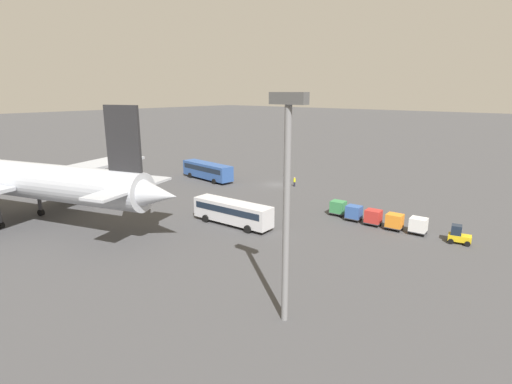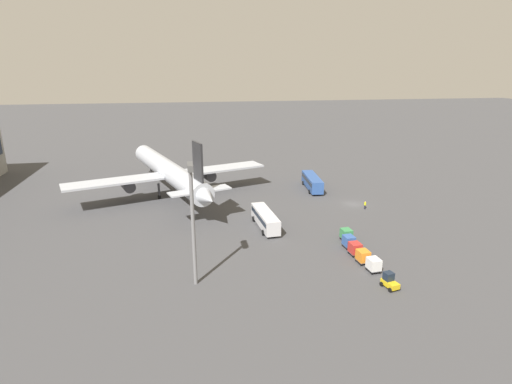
% 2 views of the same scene
% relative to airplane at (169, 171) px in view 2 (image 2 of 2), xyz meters
% --- Properties ---
extents(ground_plane, '(600.00, 600.00, 0.00)m').
position_rel_airplane_xyz_m(ground_plane, '(-14.02, -39.39, -5.78)').
color(ground_plane, '#424244').
extents(airplane, '(51.06, 44.94, 15.41)m').
position_rel_airplane_xyz_m(airplane, '(0.00, 0.00, 0.00)').
color(airplane, '#B2B7C1').
rests_on(airplane, ground).
extents(shuttle_bus_near, '(12.66, 4.04, 3.27)m').
position_rel_airplane_xyz_m(shuttle_bus_near, '(-1.23, -34.15, -3.83)').
color(shuttle_bus_near, '#2D5199').
rests_on(shuttle_bus_near, ground).
extents(shuttle_bus_far, '(11.47, 3.48, 3.06)m').
position_rel_airplane_xyz_m(shuttle_bus_far, '(-23.57, -17.68, -3.94)').
color(shuttle_bus_far, silver).
rests_on(shuttle_bus_far, ground).
extents(baggage_tug, '(2.63, 2.08, 2.10)m').
position_rel_airplane_xyz_m(baggage_tug, '(-47.64, -29.59, -4.84)').
color(baggage_tug, gold).
rests_on(baggage_tug, ground).
extents(worker_person, '(0.38, 0.38, 1.74)m').
position_rel_airplane_xyz_m(worker_person, '(-17.49, -40.38, -4.91)').
color(worker_person, '#1E1E2D').
rests_on(worker_person, ground).
extents(cargo_cart_white, '(2.11, 1.82, 2.06)m').
position_rel_airplane_xyz_m(cargo_cart_white, '(-43.15, -29.53, -4.59)').
color(cargo_cart_white, '#38383D').
rests_on(cargo_cart_white, ground).
extents(cargo_cart_orange, '(2.11, 1.82, 2.06)m').
position_rel_airplane_xyz_m(cargo_cart_orange, '(-40.37, -29.17, -4.59)').
color(cargo_cart_orange, '#38383D').
rests_on(cargo_cart_orange, ground).
extents(cargo_cart_red, '(2.11, 1.82, 2.06)m').
position_rel_airplane_xyz_m(cargo_cart_red, '(-37.59, -29.14, -4.59)').
color(cargo_cart_red, '#38383D').
rests_on(cargo_cart_red, ground).
extents(cargo_cart_blue, '(2.11, 1.82, 2.06)m').
position_rel_airplane_xyz_m(cargo_cart_blue, '(-34.81, -29.29, -4.59)').
color(cargo_cart_blue, '#38383D').
rests_on(cargo_cart_blue, ground).
extents(cargo_cart_green, '(2.11, 1.82, 2.06)m').
position_rel_airplane_xyz_m(cargo_cart_green, '(-32.03, -30.04, -4.59)').
color(cargo_cart_green, '#38383D').
rests_on(cargo_cart_green, ground).
extents(light_pole, '(2.80, 0.70, 16.79)m').
position_rel_airplane_xyz_m(light_pole, '(-41.81, -4.15, 4.58)').
color(light_pole, slate).
rests_on(light_pole, ground).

